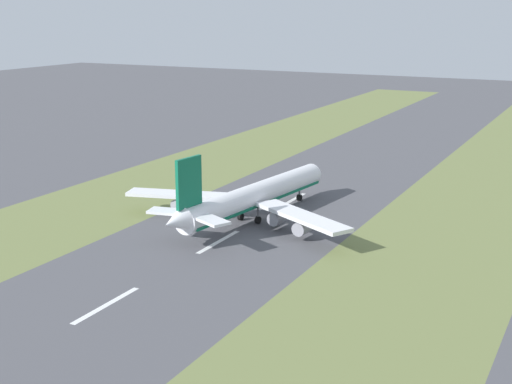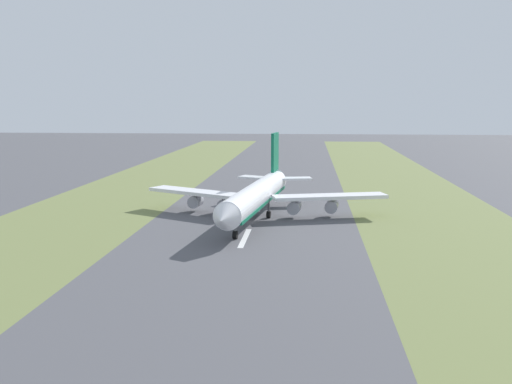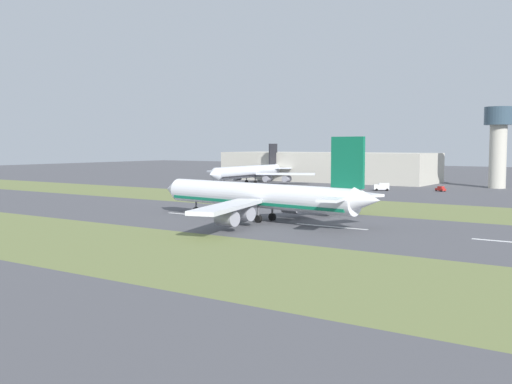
# 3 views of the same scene
# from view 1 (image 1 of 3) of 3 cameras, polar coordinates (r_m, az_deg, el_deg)

# --- Properties ---
(ground_plane) EXTENTS (800.00, 800.00, 0.00)m
(ground_plane) POSITION_cam_1_polar(r_m,az_deg,el_deg) (180.92, 0.57, -1.98)
(ground_plane) COLOR #4C4C51
(grass_median_west) EXTENTS (40.00, 600.00, 0.01)m
(grass_median_west) POSITION_cam_1_polar(r_m,az_deg,el_deg) (204.25, -10.80, -0.33)
(grass_median_west) COLOR olive
(grass_median_west) RESTS_ON ground
(grass_median_east) EXTENTS (40.00, 600.00, 0.01)m
(grass_median_east) POSITION_cam_1_polar(r_m,az_deg,el_deg) (166.73, 14.58, -3.91)
(grass_median_east) COLOR olive
(grass_median_east) RESTS_ON ground
(centreline_dash_near) EXTENTS (1.20, 18.00, 0.01)m
(centreline_dash_near) POSITION_cam_1_polar(r_m,az_deg,el_deg) (131.10, -11.89, -8.85)
(centreline_dash_near) COLOR silver
(centreline_dash_near) RESTS_ON ground
(centreline_dash_mid) EXTENTS (1.20, 18.00, 0.01)m
(centreline_dash_mid) POSITION_cam_1_polar(r_m,az_deg,el_deg) (161.88, -3.02, -4.00)
(centreline_dash_mid) COLOR silver
(centreline_dash_mid) RESTS_ON ground
(centreline_dash_far) EXTENTS (1.20, 18.00, 0.01)m
(centreline_dash_far) POSITION_cam_1_polar(r_m,az_deg,el_deg) (196.02, 2.83, -0.70)
(centreline_dash_far) COLOR silver
(centreline_dash_far) RESTS_ON ground
(airplane_main_jet) EXTENTS (63.65, 67.17, 20.20)m
(airplane_main_jet) POSITION_cam_1_polar(r_m,az_deg,el_deg) (175.79, -0.35, -0.44)
(airplane_main_jet) COLOR white
(airplane_main_jet) RESTS_ON ground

